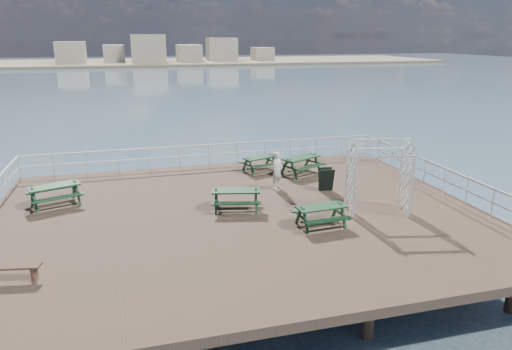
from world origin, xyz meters
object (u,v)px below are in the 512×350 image
object	(u,v)px
picnic_table_b	(260,161)
picnic_table_d	(236,195)
picnic_table_a	(54,191)
trellis_arbor	(378,180)
person	(277,171)
flat_bench_far	(12,269)
picnic_table_c	(301,162)
picnic_table_e	(321,212)

from	to	relation	value
picnic_table_b	picnic_table_d	size ratio (longest dim) A/B	0.96
picnic_table_a	trellis_arbor	size ratio (longest dim) A/B	0.81
trellis_arbor	person	world-z (taller)	trellis_arbor
flat_bench_far	trellis_arbor	bearing A→B (deg)	19.37
picnic_table_b	trellis_arbor	world-z (taller)	trellis_arbor
picnic_table_b	person	distance (m)	2.89
picnic_table_c	person	bearing A→B (deg)	-159.55
picnic_table_b	trellis_arbor	size ratio (longest dim) A/B	0.72
picnic_table_a	person	size ratio (longest dim) A/B	1.38
picnic_table_c	flat_bench_far	size ratio (longest dim) A/B	1.54
picnic_table_a	flat_bench_far	xyz separation A→B (m)	(-0.28, -5.91, -0.25)
picnic_table_d	picnic_table_a	bearing A→B (deg)	173.91
flat_bench_far	picnic_table_b	bearing A→B (deg)	52.18
picnic_table_e	trellis_arbor	distance (m)	2.72
picnic_table_a	person	distance (m)	8.98
picnic_table_b	picnic_table_d	distance (m)	5.28
picnic_table_d	flat_bench_far	xyz separation A→B (m)	(-7.02, -3.62, -0.24)
picnic_table_e	flat_bench_far	world-z (taller)	picnic_table_e
picnic_table_b	trellis_arbor	xyz separation A→B (m)	(2.75, -6.42, 0.73)
picnic_table_d	picnic_table_e	distance (m)	3.42
picnic_table_e	trellis_arbor	bearing A→B (deg)	11.05
picnic_table_a	trellis_arbor	world-z (taller)	trellis_arbor
picnic_table_d	trellis_arbor	xyz separation A→B (m)	(5.02, -1.65, 0.68)
picnic_table_a	picnic_table_b	size ratio (longest dim) A/B	1.12
picnic_table_c	picnic_table_a	bearing A→B (deg)	162.09
trellis_arbor	person	size ratio (longest dim) A/B	1.71
picnic_table_d	flat_bench_far	distance (m)	7.90
flat_bench_far	person	xyz separation A→B (m)	(9.25, 5.52, 0.49)
picnic_table_a	picnic_table_e	bearing A→B (deg)	-46.30
picnic_table_c	trellis_arbor	distance (m)	5.56
flat_bench_far	trellis_arbor	world-z (taller)	trellis_arbor
trellis_arbor	person	xyz separation A→B (m)	(-2.78, 3.55, -0.43)
picnic_table_c	picnic_table_e	distance (m)	6.32
picnic_table_b	picnic_table_c	world-z (taller)	picnic_table_c
picnic_table_b	person	bearing A→B (deg)	-110.47
picnic_table_b	picnic_table_e	distance (m)	7.12
person	flat_bench_far	bearing A→B (deg)	174.00
picnic_table_b	trellis_arbor	distance (m)	7.02
picnic_table_a	person	world-z (taller)	person
picnic_table_c	flat_bench_far	world-z (taller)	picnic_table_c
picnic_table_b	picnic_table_a	bearing A→B (deg)	175.54
picnic_table_e	flat_bench_far	distance (m)	9.60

